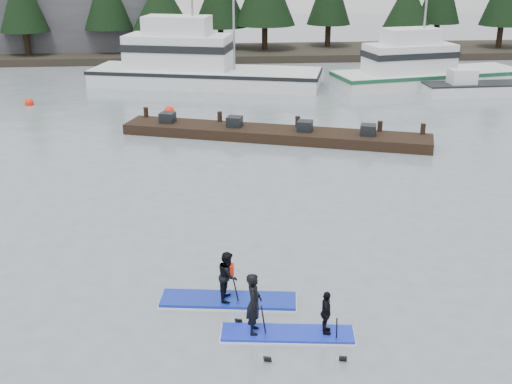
{
  "coord_description": "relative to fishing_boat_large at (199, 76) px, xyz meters",
  "views": [
    {
      "loc": [
        -1.73,
        -13.89,
        8.68
      ],
      "look_at": [
        0.0,
        6.0,
        1.1
      ],
      "focal_mm": 45.0,
      "sensor_mm": 36.0,
      "label": 1
    }
  ],
  "objects": [
    {
      "name": "skiff",
      "position": [
        17.46,
        -4.65,
        -0.28
      ],
      "size": [
        6.51,
        2.19,
        0.75
      ],
      "primitive_type": "cube",
      "rotation": [
        0.0,
        0.0,
        0.04
      ],
      "color": "white",
      "rests_on": "ground"
    },
    {
      "name": "floating_dock",
      "position": [
        3.62,
        -13.6,
        -0.41
      ],
      "size": [
        14.87,
        6.69,
        0.5
      ],
      "primitive_type": "cube",
      "rotation": [
        0.0,
        0.0,
        -0.33
      ],
      "color": "black",
      "rests_on": "ground"
    },
    {
      "name": "far_shore",
      "position": [
        1.85,
        12.31,
        -0.36
      ],
      "size": [
        70.0,
        8.0,
        0.6
      ],
      "primitive_type": "cube",
      "color": "#2D281E",
      "rests_on": "ground"
    },
    {
      "name": "treeline",
      "position": [
        1.85,
        12.31,
        -0.66
      ],
      "size": [
        60.0,
        4.0,
        8.0
      ],
      "primitive_type": null,
      "color": "black",
      "rests_on": "ground"
    },
    {
      "name": "paddleboard_solo",
      "position": [
        0.67,
        -28.9,
        -0.2
      ],
      "size": [
        3.61,
        1.35,
        1.88
      ],
      "rotation": [
        0.0,
        0.0,
        -0.14
      ],
      "color": "#1229A8",
      "rests_on": "ground"
    },
    {
      "name": "ground",
      "position": [
        1.85,
        -29.69,
        -0.66
      ],
      "size": [
        160.0,
        160.0,
        0.0
      ],
      "primitive_type": "plane",
      "color": "slate",
      "rests_on": "ground"
    },
    {
      "name": "buoy_a",
      "position": [
        -10.07,
        -5.1,
        -0.66
      ],
      "size": [
        0.52,
        0.52,
        0.52
      ],
      "primitive_type": "sphere",
      "color": "#FF260C",
      "rests_on": "ground"
    },
    {
      "name": "paddleboard_duo",
      "position": [
        1.9,
        -30.56,
        -0.11
      ],
      "size": [
        3.23,
        1.33,
        2.18
      ],
      "rotation": [
        0.0,
        0.0,
        -0.12
      ],
      "color": "#162BD0",
      "rests_on": "ground"
    },
    {
      "name": "waterfront_building",
      "position": [
        -12.15,
        14.31,
        1.84
      ],
      "size": [
        18.0,
        6.0,
        5.0
      ],
      "primitive_type": "cube",
      "color": "#4C4C51",
      "rests_on": "ground"
    },
    {
      "name": "buoy_b",
      "position": [
        -1.69,
        -8.08,
        -0.66
      ],
      "size": [
        0.59,
        0.59,
        0.59
      ],
      "primitive_type": "sphere",
      "color": "#FF260C",
      "rests_on": "ground"
    },
    {
      "name": "fishing_boat_medium",
      "position": [
        15.11,
        -1.53,
        -0.12
      ],
      "size": [
        13.29,
        6.05,
        7.86
      ],
      "rotation": [
        0.0,
        0.0,
        0.19
      ],
      "color": "white",
      "rests_on": "ground"
    },
    {
      "name": "fishing_boat_large",
      "position": [
        0.0,
        0.0,
        0.0
      ],
      "size": [
        15.92,
        7.97,
        8.92
      ],
      "rotation": [
        0.0,
        0.0,
        -0.25
      ],
      "color": "white",
      "rests_on": "ground"
    },
    {
      "name": "buoy_c",
      "position": [
        17.39,
        -2.02,
        -0.66
      ],
      "size": [
        0.56,
        0.56,
        0.56
      ],
      "primitive_type": "sphere",
      "color": "#FF260C",
      "rests_on": "ground"
    }
  ]
}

